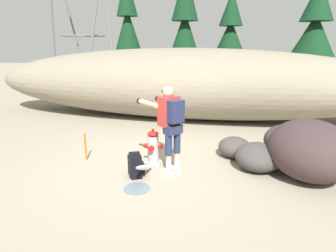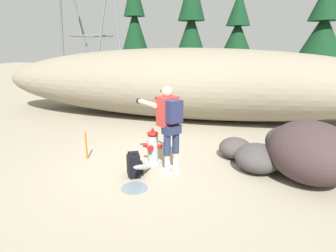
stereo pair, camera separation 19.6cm
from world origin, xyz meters
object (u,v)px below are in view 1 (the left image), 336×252
Objects in this scene: boulder_mid at (287,141)px; boulder_outlier at (258,157)px; utility_worker at (169,119)px; boulder_small at (235,147)px; survey_stake at (86,147)px; spare_backpack at (136,165)px; fire_hydrant at (153,148)px; boulder_large at (310,150)px.

boulder_mid reaches higher than boulder_outlier.
boulder_small is (1.23, 1.11, -0.84)m from utility_worker.
boulder_small is 0.81× the size of boulder_outlier.
survey_stake is (-1.87, 0.23, -0.76)m from utility_worker.
boulder_outlier is at bearing -8.09° from spare_backpack.
boulder_mid is at bearing 52.22° from boulder_outlier.
spare_backpack is 1.39m from survey_stake.
boulder_small is at bearing 25.33° from fire_hydrant.
spare_backpack is at bearing -150.37° from boulder_mid.
boulder_outlier is (2.08, 0.18, -0.08)m from fire_hydrant.
utility_worker is 2.03m from survey_stake.
boulder_small is (1.81, 1.39, 0.00)m from spare_backpack.
spare_backpack is 0.64× the size of boulder_small.
utility_worker is 2.60m from boulder_large.
spare_backpack is 3.19m from boulder_large.
spare_backpack reaches higher than boulder_small.
utility_worker reaches higher than spare_backpack.
fire_hydrant is at bearing -159.19° from boulder_mid.
utility_worker is 2.80m from boulder_mid.
fire_hydrant is 0.48× the size of boulder_large.
fire_hydrant is 1.26× the size of survey_stake.
boulder_large is 2.66× the size of survey_stake.
boulder_mid is (2.92, 1.66, 0.14)m from spare_backpack.
utility_worker reaches higher than boulder_outlier.
fire_hydrant is at bearing 0.39° from utility_worker.
survey_stake is (-4.40, -0.10, -0.25)m from boulder_large.
boulder_large is at bearing -0.12° from fire_hydrant.
fire_hydrant is at bearing 3.99° from survey_stake.
utility_worker is 1.86m from boulder_small.
boulder_large reaches higher than spare_backpack.
boulder_small is at bearing -166.35° from boulder_mid.
spare_backpack is 2.28m from boulder_small.
spare_backpack is 0.29× the size of boulder_large.
boulder_large is 1.76× the size of boulder_outlier.
boulder_small is 3.22m from survey_stake.
utility_worker is 1.84× the size of boulder_outlier.
spare_backpack is at bearing -168.91° from boulder_large.
fire_hydrant is 2.94m from boulder_mid.
boulder_large reaches higher than fire_hydrant.
boulder_mid is at bearing -110.32° from utility_worker.
boulder_mid is 1.15m from boulder_small.
boulder_outlier is at bearing -123.70° from utility_worker.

